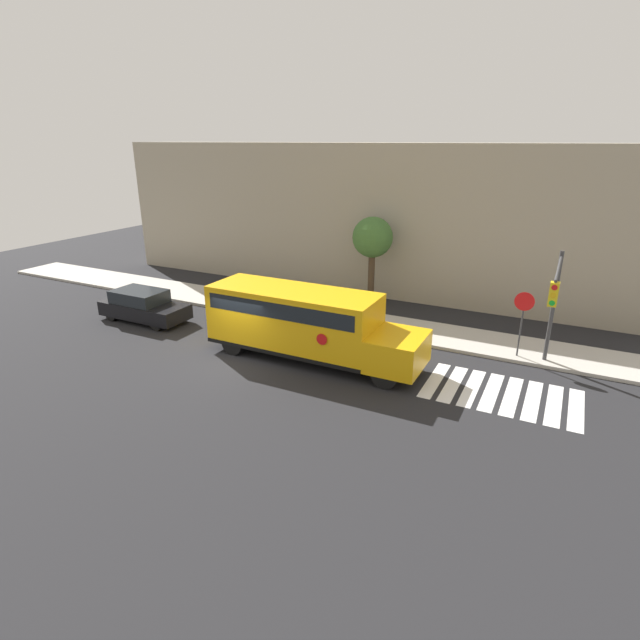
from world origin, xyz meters
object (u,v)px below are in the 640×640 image
object	(u,v)px
school_bus	(303,320)
stop_sign	(523,315)
tree_near_sidewalk	(373,239)
traffic_light	(554,298)
parked_car	(143,306)

from	to	relation	value
school_bus	stop_sign	world-z (taller)	stop_sign
stop_sign	tree_near_sidewalk	bearing A→B (deg)	153.53
stop_sign	traffic_light	distance (m)	2.07
parked_car	stop_sign	distance (m)	17.91
traffic_light	tree_near_sidewalk	bearing A→B (deg)	149.81
stop_sign	traffic_light	xyz separation A→B (m)	(1.06, -1.31, 1.21)
school_bus	tree_near_sidewalk	bearing A→B (deg)	90.89
school_bus	parked_car	world-z (taller)	school_bus
traffic_light	school_bus	bearing A→B (deg)	-164.15
tree_near_sidewalk	traffic_light	bearing A→B (deg)	-30.19
stop_sign	traffic_light	size ratio (longest dim) A/B	0.63
stop_sign	school_bus	bearing A→B (deg)	-154.22
school_bus	traffic_light	bearing A→B (deg)	15.85
parked_car	stop_sign	xyz separation A→B (m)	(17.52, 3.52, 1.21)
tree_near_sidewalk	stop_sign	bearing A→B (deg)	-26.47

